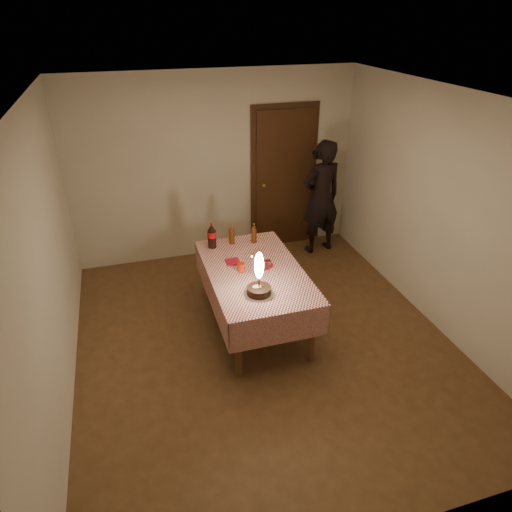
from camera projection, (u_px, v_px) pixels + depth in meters
name	position (u px, v px, depth m)	size (l,w,h in m)	color
ground	(264.00, 341.00, 5.09)	(4.00, 4.50, 0.01)	brown
room_shell	(267.00, 200.00, 4.36)	(4.04, 4.54, 2.62)	beige
dining_table	(255.00, 278.00, 5.03)	(1.02, 1.72, 0.75)	brown
birthday_cake	(259.00, 282.00, 4.50)	(0.30, 0.30, 0.47)	white
red_plate	(263.00, 265.00, 5.05)	(0.22, 0.22, 0.01)	#A90B12
red_cup	(241.00, 267.00, 4.92)	(0.08, 0.08, 0.10)	#AF230C
clear_cup	(267.00, 264.00, 4.99)	(0.07, 0.07, 0.09)	white
napkin_stack	(233.00, 262.00, 5.11)	(0.15, 0.15, 0.02)	#A41226
cola_bottle	(212.00, 236.00, 5.37)	(0.10, 0.10, 0.32)	black
amber_bottle_left	(232.00, 235.00, 5.47)	(0.06, 0.06, 0.26)	#53250E
amber_bottle_right	(254.00, 234.00, 5.50)	(0.06, 0.06, 0.26)	#53250E
photographer	(321.00, 197.00, 6.60)	(0.68, 0.50, 1.69)	black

